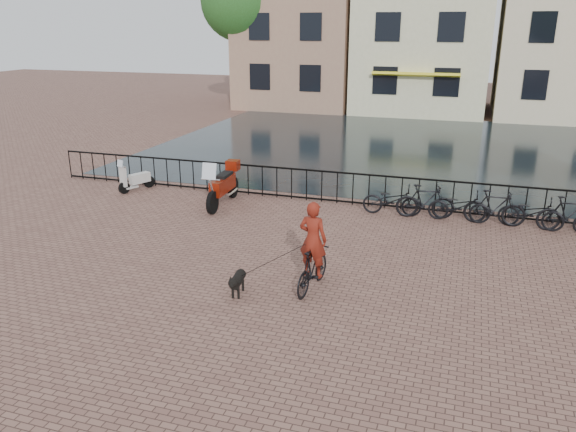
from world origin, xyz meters
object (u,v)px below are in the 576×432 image
(cyclist, at_px, (313,252))
(dog, at_px, (238,282))
(motorcycle, at_px, (223,180))
(scooter, at_px, (136,174))

(cyclist, bearing_deg, dog, 33.38)
(cyclist, xyz_separation_m, dog, (-1.41, -0.71, -0.60))
(motorcycle, bearing_deg, dog, -65.48)
(cyclist, height_order, dog, cyclist)
(dog, height_order, motorcycle, motorcycle)
(cyclist, relative_size, motorcycle, 1.01)
(cyclist, relative_size, dog, 2.72)
(scooter, bearing_deg, motorcycle, 13.02)
(dog, distance_m, scooter, 8.75)
(motorcycle, bearing_deg, cyclist, -51.16)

